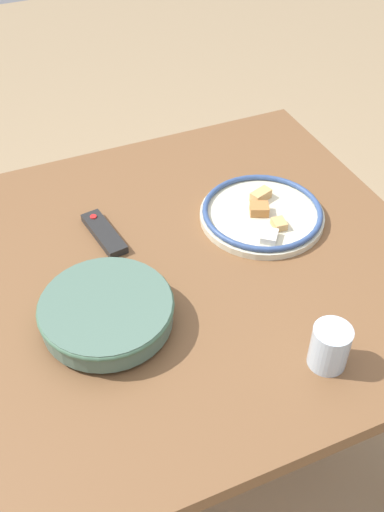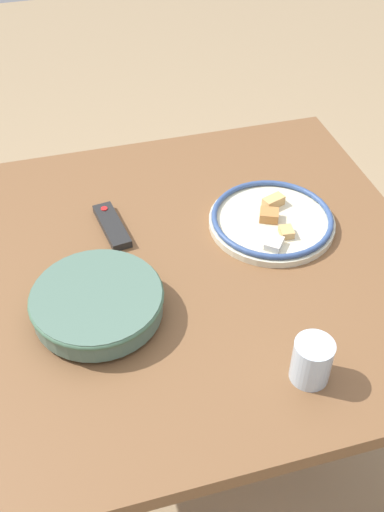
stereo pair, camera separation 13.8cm
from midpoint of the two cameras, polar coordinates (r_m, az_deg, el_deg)
ground_plane at (r=2.01m, az=-3.26°, el=-16.92°), size 8.00×8.00×0.00m
dining_table at (r=1.46m, az=-4.29°, el=-3.42°), size 1.20×1.08×0.77m
noodle_bowl at (r=1.27m, az=-11.23°, el=-5.35°), size 0.29×0.29×0.07m
food_plate at (r=1.52m, az=4.14°, el=3.94°), size 0.32×0.32×0.04m
tv_remote at (r=1.50m, az=-11.00°, el=2.02°), size 0.07×0.18×0.02m
drinking_glass at (r=1.19m, az=9.77°, el=-8.68°), size 0.08×0.08×0.10m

